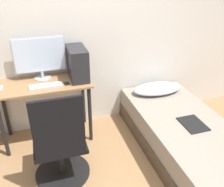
% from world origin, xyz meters
% --- Properties ---
extents(wall_back, '(8.00, 0.05, 2.50)m').
position_xyz_m(wall_back, '(0.00, 1.51, 1.25)').
color(wall_back, silver).
rests_on(wall_back, ground_plane).
extents(desk, '(1.09, 0.52, 0.77)m').
position_xyz_m(desk, '(-0.31, 1.22, 0.64)').
color(desk, '#997047').
rests_on(desk, ground_plane).
extents(office_chair, '(0.58, 0.58, 1.04)m').
position_xyz_m(office_chair, '(-0.23, 0.46, 0.39)').
color(office_chair, black).
rests_on(office_chair, ground_plane).
extents(bed, '(0.91, 2.03, 0.43)m').
position_xyz_m(bed, '(1.19, 0.47, 0.21)').
color(bed, '#4C3D2D').
rests_on(bed, ground_plane).
extents(pillow, '(0.69, 0.36, 0.11)m').
position_xyz_m(pillow, '(1.19, 1.22, 0.48)').
color(pillow, '#B2B7C6').
rests_on(pillow, bed).
extents(magazine, '(0.24, 0.32, 0.01)m').
position_xyz_m(magazine, '(1.22, 0.40, 0.43)').
color(magazine, black).
rests_on(magazine, bed).
extents(monitor, '(0.59, 0.20, 0.50)m').
position_xyz_m(monitor, '(-0.30, 1.37, 1.05)').
color(monitor, '#B7B7BC').
rests_on(monitor, desk).
extents(keyboard, '(0.37, 0.12, 0.02)m').
position_xyz_m(keyboard, '(-0.28, 1.12, 0.78)').
color(keyboard, silver).
rests_on(keyboard, desk).
extents(pc_tower, '(0.20, 0.42, 0.38)m').
position_xyz_m(pc_tower, '(0.12, 1.25, 0.96)').
color(pc_tower, '#232328').
rests_on(pc_tower, desk).
extents(mouse, '(0.06, 0.09, 0.02)m').
position_xyz_m(mouse, '(-0.04, 1.12, 0.78)').
color(mouse, black).
rests_on(mouse, desk).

